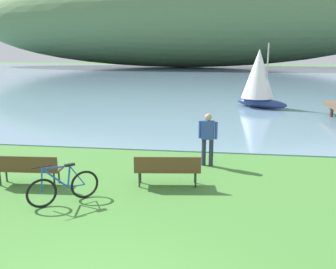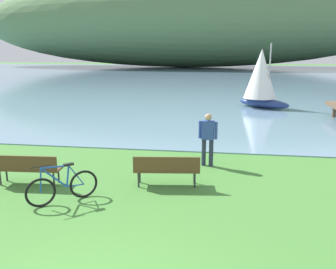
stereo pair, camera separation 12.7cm
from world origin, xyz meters
name	(u,v)px [view 1 (the left image)]	position (x,y,z in m)	size (l,w,h in m)	color
bay_water	(206,76)	(0.00, 48.85, 0.02)	(180.00, 80.00, 0.04)	#6B8EA8
distant_hillside	(182,21)	(-6.25, 75.93, 9.79)	(93.07, 28.00, 19.50)	#567A4C
park_bench_near_camera	(167,168)	(0.41, 5.43, 0.52)	(1.84, 0.69, 0.88)	brown
park_bench_further_along	(27,167)	(-3.40, 4.96, 0.52)	(1.83, 0.59, 0.88)	brown
bicycle_beside_path	(64,187)	(-1.95, 4.01, 0.40)	(1.39, 1.19, 1.01)	black
person_at_shoreline	(208,136)	(1.44, 7.39, 0.98)	(0.60, 0.28, 1.71)	#282D47
sailboat_nearest_to_shore	(259,78)	(4.31, 19.69, 1.95)	(3.38, 3.00, 4.05)	navy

